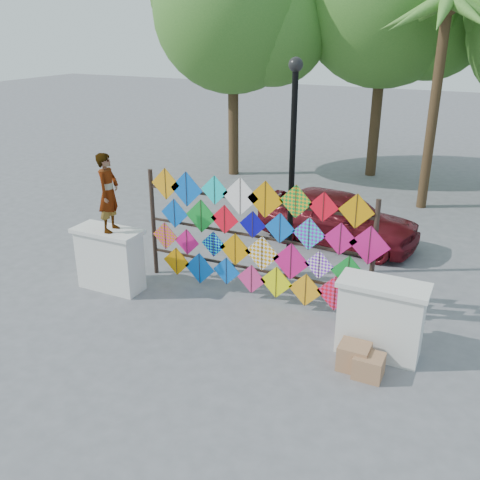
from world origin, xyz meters
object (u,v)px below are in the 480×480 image
Objects in this scene: sedan at (337,217)px; lamppost at (293,151)px; vendor_woman at (108,193)px; kite_rack at (257,239)px.

sedan is 2.99m from lamppost.
lamppost is (-0.42, -2.16, 2.02)m from sedan.
vendor_woman is 0.39× the size of sedan.
lamppost is at bearing 175.40° from sedan.
sedan is 0.88× the size of lamppost.
sedan is (3.30, 4.36, -1.38)m from vendor_woman.
kite_rack is 1.95m from lamppost.
kite_rack is 1.12× the size of lamppost.
vendor_woman is 5.64m from sedan.
vendor_woman reaches higher than kite_rack.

